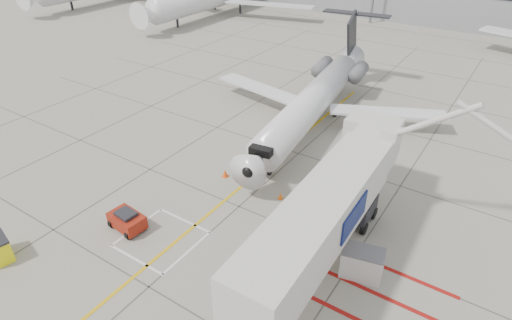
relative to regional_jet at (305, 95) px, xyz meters
The scene contains 8 objects.
ground_plane 15.24m from the regional_jet, 85.54° to the right, with size 260.00×260.00×0.00m, color gray.
regional_jet is the anchor object (origin of this frame).
jet_bridge 15.80m from the regional_jet, 59.71° to the right, with size 8.53×18.01×7.20m, color silver, non-canonical shape.
pushback_tug 16.73m from the regional_jet, 101.18° to the right, with size 2.18×1.36×1.27m, color maroon, non-canonical shape.
baggage_cart 13.68m from the regional_jet, 59.58° to the right, with size 2.01×1.27×1.27m, color #515155, non-canonical shape.
ground_power_unit 15.78m from the regional_jet, 50.49° to the right, with size 2.12×1.24×1.68m, color beige, non-canonical shape.
cone_nose 9.25m from the regional_jet, 101.23° to the right, with size 0.41×0.41×0.57m, color #F4480C.
cone_side 9.65m from the regional_jet, 71.01° to the right, with size 0.32×0.32×0.44m, color #F4600C.
Camera 1 is at (12.97, -13.66, 17.05)m, focal length 30.00 mm.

